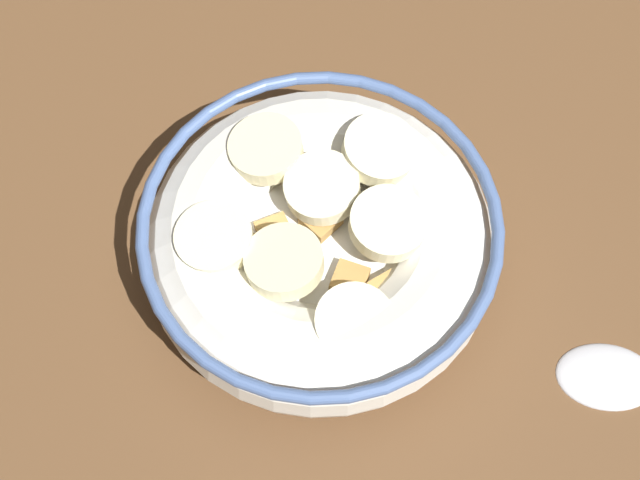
# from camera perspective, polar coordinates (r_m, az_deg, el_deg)

# --- Properties ---
(ground_plane) EXTENTS (0.90, 0.90, 0.02)m
(ground_plane) POSITION_cam_1_polar(r_m,az_deg,el_deg) (0.44, 0.00, -2.25)
(ground_plane) COLOR brown
(cereal_bowl) EXTENTS (0.16, 0.16, 0.06)m
(cereal_bowl) POSITION_cam_1_polar(r_m,az_deg,el_deg) (0.40, -0.01, -0.11)
(cereal_bowl) COLOR silver
(cereal_bowl) RESTS_ON ground_plane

